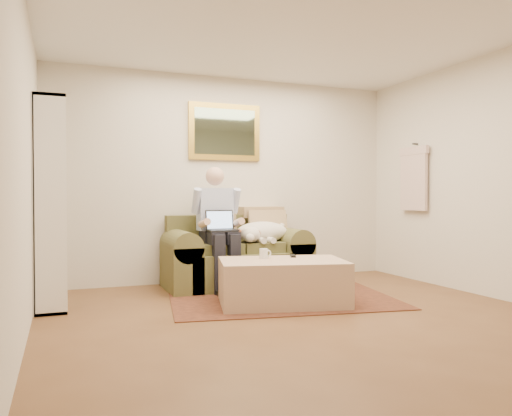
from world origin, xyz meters
TOP-DOWN VIEW (x-y plane):
  - room_shell at (0.00, 0.35)m, footprint 4.51×5.00m
  - rug at (0.16, 1.27)m, footprint 2.57×2.18m
  - sofa at (-0.06, 2.04)m, footprint 1.69×0.86m
  - seated_man at (-0.31, 1.88)m, footprint 0.56×0.80m
  - laptop at (-0.31, 1.82)m, footprint 0.33×0.26m
  - sleeping_dog at (0.24, 1.95)m, footprint 0.70×0.44m
  - ottoman at (0.04, 0.89)m, footprint 1.37×1.04m
  - coffee_mug at (-0.10, 1.06)m, footprint 0.08×0.08m
  - tv_remote at (0.24, 1.09)m, footprint 0.10×0.16m
  - bookshelf at (-2.10, 1.60)m, footprint 0.28×0.80m
  - wall_mirror at (-0.06, 2.47)m, footprint 0.94×0.04m
  - hanging_shirt at (2.19, 1.60)m, footprint 0.06×0.52m

SIDE VIEW (x-z plane):
  - rug at x=0.16m, z-range 0.00..0.01m
  - ottoman at x=0.04m, z-range 0.00..0.44m
  - sofa at x=-0.06m, z-range -0.22..0.80m
  - tv_remote at x=0.24m, z-range 0.44..0.46m
  - coffee_mug at x=-0.10m, z-range 0.44..0.54m
  - sleeping_dog at x=0.24m, z-range 0.52..0.78m
  - seated_man at x=-0.31m, z-range 0.00..1.42m
  - laptop at x=-0.31m, z-range 0.63..0.87m
  - bookshelf at x=-2.10m, z-range 0.00..2.00m
  - room_shell at x=0.00m, z-range 0.00..2.61m
  - hanging_shirt at x=2.19m, z-range 0.90..1.80m
  - wall_mirror at x=-0.06m, z-range 1.54..2.26m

